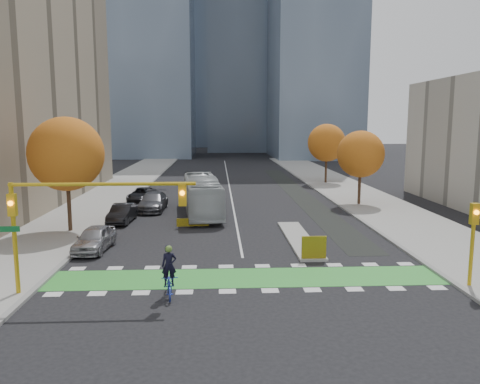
{
  "coord_description": "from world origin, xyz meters",
  "views": [
    {
      "loc": [
        -1.41,
        -21.28,
        7.8
      ],
      "look_at": [
        0.13,
        10.95,
        3.0
      ],
      "focal_mm": 35.0,
      "sensor_mm": 36.0,
      "label": 1
    }
  ],
  "objects": [
    {
      "name": "bike_lane_paint",
      "position": [
        7.5,
        30.0,
        0.01
      ],
      "size": [
        2.5,
        50.0,
        0.01
      ],
      "primitive_type": "cube",
      "color": "black",
      "rests_on": "ground"
    },
    {
      "name": "curb_west",
      "position": [
        -10.0,
        20.0,
        0.07
      ],
      "size": [
        0.3,
        120.0,
        0.16
      ],
      "primitive_type": "cube",
      "color": "gray",
      "rests_on": "ground"
    },
    {
      "name": "hazard_board",
      "position": [
        4.0,
        4.2,
        0.8
      ],
      "size": [
        1.4,
        0.12,
        1.3
      ],
      "primitive_type": "cube",
      "color": "yellow",
      "rests_on": "median_island"
    },
    {
      "name": "parked_car_a",
      "position": [
        -9.0,
        7.04,
        0.76
      ],
      "size": [
        2.12,
        4.57,
        1.51
      ],
      "primitive_type": "imported",
      "rotation": [
        0.0,
        0.0,
        -0.08
      ],
      "color": "#A3A3A8",
      "rests_on": "ground"
    },
    {
      "name": "ground",
      "position": [
        0.0,
        0.0,
        0.0
      ],
      "size": [
        300.0,
        300.0,
        0.0
      ],
      "primitive_type": "plane",
      "color": "black",
      "rests_on": "ground"
    },
    {
      "name": "sidewalk_east",
      "position": [
        13.5,
        20.0,
        0.07
      ],
      "size": [
        7.0,
        120.0,
        0.15
      ],
      "primitive_type": "cube",
      "color": "gray",
      "rests_on": "ground"
    },
    {
      "name": "median_island",
      "position": [
        4.0,
        9.0,
        0.08
      ],
      "size": [
        1.6,
        10.0,
        0.16
      ],
      "primitive_type": "cube",
      "color": "gray",
      "rests_on": "ground"
    },
    {
      "name": "traffic_signal_east",
      "position": [
        10.5,
        -0.51,
        2.73
      ],
      "size": [
        0.35,
        0.43,
        4.1
      ],
      "color": "#BF9914",
      "rests_on": "ground"
    },
    {
      "name": "centre_line",
      "position": [
        0.0,
        40.0,
        0.01
      ],
      "size": [
        0.15,
        70.0,
        0.01
      ],
      "primitive_type": "cube",
      "color": "silver",
      "rests_on": "ground"
    },
    {
      "name": "tree_east_near",
      "position": [
        12.0,
        22.0,
        4.86
      ],
      "size": [
        4.4,
        4.4,
        7.08
      ],
      "color": "#332114",
      "rests_on": "ground"
    },
    {
      "name": "parked_car_d",
      "position": [
        -9.0,
        25.25,
        0.67
      ],
      "size": [
        2.66,
        5.01,
        1.34
      ],
      "primitive_type": "imported",
      "rotation": [
        0.0,
        0.0,
        -0.09
      ],
      "color": "black",
      "rests_on": "ground"
    },
    {
      "name": "bus",
      "position": [
        -2.76,
        18.52,
        1.62
      ],
      "size": [
        3.83,
        11.86,
        3.24
      ],
      "primitive_type": "imported",
      "rotation": [
        0.0,
        0.0,
        0.1
      ],
      "color": "#B9BFC1",
      "rests_on": "ground"
    },
    {
      "name": "cyclist",
      "position": [
        -3.63,
        -0.88,
        0.79
      ],
      "size": [
        0.99,
        2.13,
        2.37
      ],
      "rotation": [
        0.0,
        0.0,
        0.14
      ],
      "color": "#21339B",
      "rests_on": "ground"
    },
    {
      "name": "tower_far",
      "position": [
        -4.0,
        140.0,
        40.0
      ],
      "size": [
        26.0,
        26.0,
        80.0
      ],
      "primitive_type": "cube",
      "color": "#47566B",
      "rests_on": "ground"
    },
    {
      "name": "tower_nw",
      "position": [
        -18.0,
        90.0,
        35.0
      ],
      "size": [
        22.0,
        22.0,
        70.0
      ],
      "primitive_type": "cube",
      "color": "#47566B",
      "rests_on": "ground"
    },
    {
      "name": "curb_east",
      "position": [
        10.0,
        20.0,
        0.07
      ],
      "size": [
        0.3,
        120.0,
        0.16
      ],
      "primitive_type": "cube",
      "color": "gray",
      "rests_on": "ground"
    },
    {
      "name": "tree_west",
      "position": [
        -12.0,
        12.0,
        5.62
      ],
      "size": [
        5.2,
        5.2,
        8.22
      ],
      "color": "#332114",
      "rests_on": "ground"
    },
    {
      "name": "tree_east_far",
      "position": [
        12.5,
        38.0,
        5.24
      ],
      "size": [
        4.8,
        4.8,
        7.65
      ],
      "color": "#332114",
      "rests_on": "ground"
    },
    {
      "name": "sidewalk_west",
      "position": [
        -13.5,
        20.0,
        0.07
      ],
      "size": [
        7.0,
        120.0,
        0.15
      ],
      "primitive_type": "cube",
      "color": "gray",
      "rests_on": "ground"
    },
    {
      "name": "traffic_signal_west",
      "position": [
        -7.93,
        -0.51,
        4.03
      ],
      "size": [
        8.53,
        0.56,
        5.2
      ],
      "color": "#BF9914",
      "rests_on": "ground"
    },
    {
      "name": "parked_car_b",
      "position": [
        -8.95,
        15.25,
        0.72
      ],
      "size": [
        1.77,
        4.46,
        1.45
      ],
      "primitive_type": "imported",
      "rotation": [
        0.0,
        0.0,
        -0.06
      ],
      "color": "black",
      "rests_on": "ground"
    },
    {
      "name": "bike_crossing",
      "position": [
        0.0,
        1.5,
        0.01
      ],
      "size": [
        20.0,
        3.0,
        0.01
      ],
      "primitive_type": "cube",
      "color": "green",
      "rests_on": "ground"
    },
    {
      "name": "parked_car_c",
      "position": [
        -7.23,
        20.25,
        0.8
      ],
      "size": [
        2.37,
        5.56,
        1.6
      ],
      "primitive_type": "imported",
      "rotation": [
        0.0,
        0.0,
        -0.03
      ],
      "color": "#55555A",
      "rests_on": "ground"
    },
    {
      "name": "tower_ne",
      "position": [
        20.0,
        85.0,
        30.0
      ],
      "size": [
        18.0,
        24.0,
        60.0
      ],
      "primitive_type": "cube",
      "color": "#47566B",
      "rests_on": "ground"
    }
  ]
}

